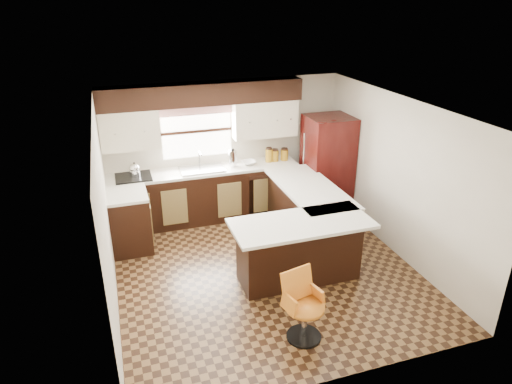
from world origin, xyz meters
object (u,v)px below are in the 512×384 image
object	(u,v)px
peninsula_long	(305,215)
bar_chair	(305,308)
peninsula_return	(299,251)
refrigerator	(327,166)

from	to	relation	value
peninsula_long	bar_chair	xyz separation A→B (m)	(-0.94, -2.13, -0.03)
peninsula_long	bar_chair	world-z (taller)	peninsula_long
peninsula_long	peninsula_return	xyz separation A→B (m)	(-0.53, -0.97, 0.00)
peninsula_long	peninsula_return	bearing A→B (deg)	-118.30
bar_chair	refrigerator	bearing A→B (deg)	46.48
refrigerator	peninsula_return	bearing A→B (deg)	-125.27
peninsula_return	bar_chair	bearing A→B (deg)	-109.64
bar_chair	peninsula_long	bearing A→B (deg)	52.55
peninsula_long	bar_chair	size ratio (longest dim) A/B	2.31
refrigerator	bar_chair	bearing A→B (deg)	-119.82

